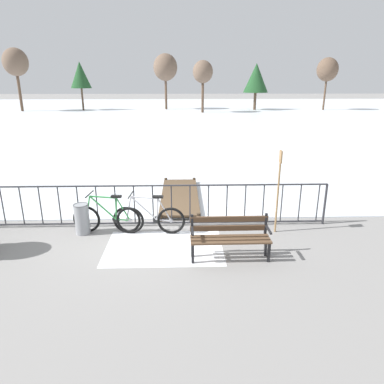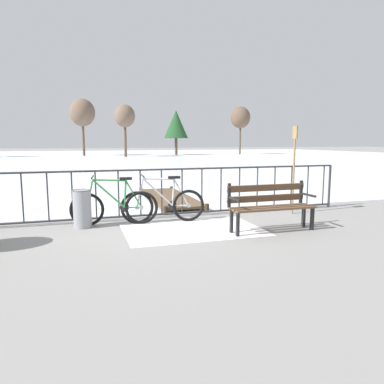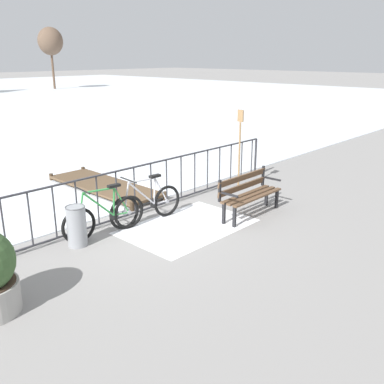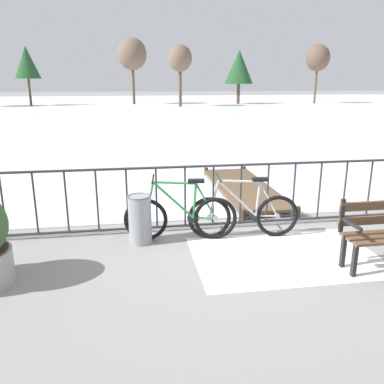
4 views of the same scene
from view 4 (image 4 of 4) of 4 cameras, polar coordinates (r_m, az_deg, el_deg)
name	(u,v)px [view 4 (image 4 of 4)]	position (r m, az deg, el deg)	size (l,w,h in m)	color
ground_plane	(226,228)	(6.58, 4.94, -5.13)	(160.00, 160.00, 0.00)	gray
frozen_pond	(146,109)	(34.47, -6.65, 11.85)	(80.00, 56.00, 0.03)	silver
snow_patch	(285,256)	(5.69, 13.28, -8.94)	(2.54, 1.70, 0.01)	white
railing_fence	(227,195)	(6.40, 5.05, -0.44)	(9.06, 0.06, 1.07)	#2D2D33
bicycle_near_railing	(244,215)	(6.10, 7.48, -3.24)	(1.71, 0.52, 0.97)	black
bicycle_second	(181,217)	(5.96, -1.61, -3.56)	(1.71, 0.52, 0.97)	black
trash_bin	(140,219)	(5.91, -7.50, -3.86)	(0.35, 0.35, 0.73)	gray
wooden_dock	(244,187)	(8.60, 7.44, 0.67)	(1.10, 3.48, 0.20)	brown
tree_far_west	(239,67)	(41.20, 6.79, 17.42)	(2.83, 2.83, 5.20)	brown
tree_centre	(132,54)	(40.82, -8.61, 19.01)	(2.75, 2.75, 6.27)	brown
tree_east_mid	(27,62)	(40.89, -22.71, 16.83)	(2.31, 2.31, 5.35)	brown
tree_far_east	(180,59)	(36.73, -1.74, 18.62)	(2.10, 2.10, 5.35)	brown
tree_extra	(318,58)	(43.59, 17.66, 17.91)	(2.36, 2.36, 5.79)	brown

